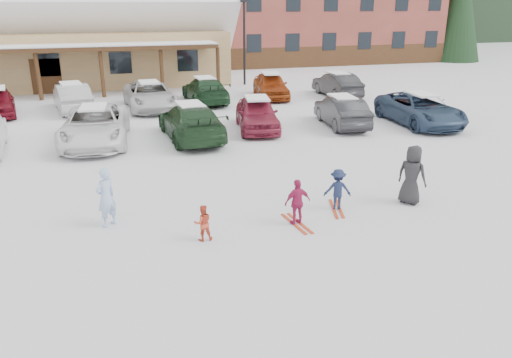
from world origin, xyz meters
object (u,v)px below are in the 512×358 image
object	(u,v)px
parked_car_2	(95,125)
parked_car_9	(72,97)
day_lodge	(16,26)
child_navy	(338,189)
parked_car_5	(342,111)
parked_car_10	(150,96)
child_magenta	(297,202)
bystander_dark	(412,175)
adult_skier	(106,197)
parked_car_6	(420,109)
lamp_post	(244,37)
parked_car_11	(205,90)
parked_car_12	(271,86)
parked_car_4	(257,114)
parked_car_3	(191,122)
toddler_red	(203,223)
parked_car_13	(337,85)

from	to	relation	value
parked_car_2	parked_car_9	xyz separation A→B (m)	(-1.22, 7.14, -0.03)
day_lodge	child_navy	distance (m)	29.88
parked_car_5	parked_car_10	xyz separation A→B (m)	(-8.25, 6.61, 0.03)
child_magenta	bystander_dark	world-z (taller)	bystander_dark
child_navy	adult_skier	bearing A→B (deg)	10.10
day_lodge	parked_car_6	bearing A→B (deg)	-43.77
lamp_post	parked_car_11	world-z (taller)	lamp_post
adult_skier	parked_car_12	world-z (taller)	adult_skier
child_navy	child_magenta	distance (m)	1.58
lamp_post	parked_car_9	size ratio (longest dim) A/B	1.27
parked_car_6	child_magenta	bearing A→B (deg)	-134.66
parked_car_4	child_navy	bearing A→B (deg)	-83.28
parked_car_4	parked_car_12	xyz separation A→B (m)	(3.10, 7.46, 0.01)
parked_car_6	parked_car_11	xyz separation A→B (m)	(-8.74, 8.31, -0.01)
day_lodge	parked_car_3	bearing A→B (deg)	-64.39
lamp_post	parked_car_2	world-z (taller)	lamp_post
parked_car_10	parked_car_12	xyz separation A→B (m)	(7.34, 1.28, 0.01)
child_navy	parked_car_4	bearing A→B (deg)	-76.64
child_navy	parked_car_6	distance (m)	11.74
parked_car_6	parked_car_10	world-z (taller)	parked_car_10
toddler_red	parked_car_9	distance (m)	17.58
child_magenta	parked_car_11	xyz separation A→B (m)	(0.93, 17.33, 0.10)
parked_car_11	bystander_dark	bearing A→B (deg)	96.95
lamp_post	parked_car_4	bearing A→B (deg)	-102.80
toddler_red	parked_car_10	xyz separation A→B (m)	(0.23, 16.57, 0.28)
parked_car_13	lamp_post	bearing A→B (deg)	-55.83
parked_car_3	parked_car_6	bearing A→B (deg)	174.40
parked_car_2	bystander_dark	bearing A→B (deg)	-42.06
day_lodge	parked_car_9	xyz separation A→B (m)	(3.79, -11.03, -3.20)
child_navy	parked_car_11	xyz separation A→B (m)	(-0.52, 16.69, 0.13)
lamp_post	child_magenta	distance (m)	23.75
parked_car_9	parked_car_12	distance (m)	11.38
bystander_dark	parked_car_12	size ratio (longest dim) A/B	0.39
parked_car_6	parked_car_13	size ratio (longest dim) A/B	1.21
child_navy	parked_car_3	distance (m)	9.17
toddler_red	parked_car_9	xyz separation A→B (m)	(-3.79, 17.17, 0.28)
parked_car_6	parked_car_11	distance (m)	12.05
day_lodge	bystander_dark	world-z (taller)	day_lodge
parked_car_6	lamp_post	bearing A→B (deg)	111.16
parked_car_11	parked_car_9	bearing A→B (deg)	0.69
lamp_post	parked_car_6	xyz separation A→B (m)	(4.80, -14.07, -2.54)
parked_car_4	parked_car_11	world-z (taller)	parked_car_4
lamp_post	adult_skier	distance (m)	23.95
parked_car_10	parked_car_11	bearing A→B (deg)	13.78
parked_car_13	day_lodge	bearing A→B (deg)	-30.39
adult_skier	parked_car_9	xyz separation A→B (m)	(-1.56, 15.65, -0.05)
bystander_dark	parked_car_9	world-z (taller)	bystander_dark
parked_car_9	parked_car_5	bearing A→B (deg)	139.79
lamp_post	parked_car_5	world-z (taller)	lamp_post
parked_car_11	parked_car_5	bearing A→B (deg)	121.13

